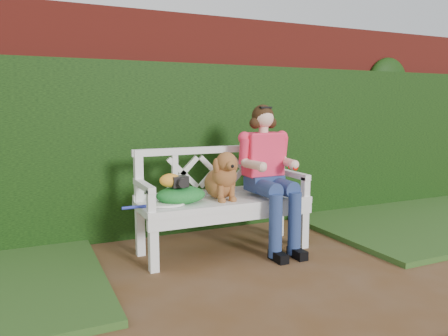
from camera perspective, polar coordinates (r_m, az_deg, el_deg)
name	(u,v)px	position (r m, az deg, el deg)	size (l,w,h in m)	color
ground	(280,289)	(3.23, 7.36, -15.38)	(60.00, 60.00, 0.00)	#543316
brick_wall	(187,123)	(4.68, -4.89, 5.83)	(10.00, 0.30, 2.20)	maroon
ivy_hedge	(194,149)	(4.49, -3.90, 2.55)	(10.00, 0.18, 1.70)	#1E470E
grass_right	(420,219)	(5.39, 24.24, -6.12)	(2.60, 2.00, 0.05)	#2E521F
garden_bench	(224,225)	(3.89, 0.00, -7.46)	(1.58, 0.60, 0.48)	white
seated_woman	(265,181)	(3.97, 5.40, -1.70)	(0.52, 0.69, 1.22)	#FF5177
dog	(221,175)	(3.77, -0.35, -0.89)	(0.29, 0.39, 0.43)	#B76E47
tennis_racket	(165,204)	(3.58, -7.72, -4.71)	(0.54, 0.23, 0.03)	white
green_bag	(181,195)	(3.66, -5.66, -3.47)	(0.42, 0.32, 0.14)	#267C37
camera_item	(179,182)	(3.61, -5.87, -1.77)	(0.14, 0.10, 0.09)	black
baseball_glove	(170,180)	(3.61, -7.04, -1.61)	(0.18, 0.13, 0.11)	orange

